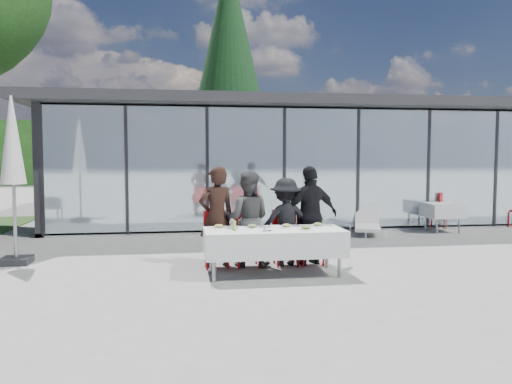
# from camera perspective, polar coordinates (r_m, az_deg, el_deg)

# --- Properties ---
(ground) EXTENTS (90.00, 90.00, 0.00)m
(ground) POSITION_cam_1_polar(r_m,az_deg,el_deg) (8.71, 1.96, -8.71)
(ground) COLOR gray
(ground) RESTS_ON ground
(pavilion) EXTENTS (14.80, 8.80, 3.44)m
(pavilion) POSITION_cam_1_polar(r_m,az_deg,el_deg) (16.90, 3.63, 4.77)
(pavilion) COLOR gray
(pavilion) RESTS_ON ground
(treeline) EXTENTS (62.50, 2.00, 4.40)m
(treeline) POSITION_cam_1_polar(r_m,az_deg,el_deg) (36.36, -9.27, 4.39)
(treeline) COLOR #173B13
(treeline) RESTS_ON ground
(dining_table) EXTENTS (2.26, 0.96, 0.75)m
(dining_table) POSITION_cam_1_polar(r_m,az_deg,el_deg) (8.17, 2.06, -5.72)
(dining_table) COLOR silver
(dining_table) RESTS_ON ground
(diner_a) EXTENTS (0.80, 0.80, 1.76)m
(diner_a) POSITION_cam_1_polar(r_m,az_deg,el_deg) (8.69, -4.53, -2.87)
(diner_a) COLOR black
(diner_a) RESTS_ON ground
(diner_chair_a) EXTENTS (0.44, 0.44, 0.97)m
(diner_chair_a) POSITION_cam_1_polar(r_m,az_deg,el_deg) (8.79, -4.55, -5.04)
(diner_chair_a) COLOR #B40C0E
(diner_chair_a) RESTS_ON ground
(diner_b) EXTENTS (0.98, 0.98, 1.67)m
(diner_b) POSITION_cam_1_polar(r_m,az_deg,el_deg) (8.75, -1.00, -3.10)
(diner_b) COLOR #484848
(diner_b) RESTS_ON ground
(diner_chair_b) EXTENTS (0.44, 0.44, 0.97)m
(diner_chair_b) POSITION_cam_1_polar(r_m,az_deg,el_deg) (8.85, -1.04, -4.97)
(diner_chair_b) COLOR #B40C0E
(diner_chair_b) RESTS_ON ground
(diner_c) EXTENTS (1.03, 1.03, 1.55)m
(diner_c) POSITION_cam_1_polar(r_m,az_deg,el_deg) (8.87, 3.43, -3.41)
(diner_c) COLOR black
(diner_c) RESTS_ON ground
(diner_chair_c) EXTENTS (0.44, 0.44, 0.97)m
(diner_chair_c) POSITION_cam_1_polar(r_m,az_deg,el_deg) (8.96, 3.35, -4.86)
(diner_chair_c) COLOR #B40C0E
(diner_chair_c) RESTS_ON ground
(diner_d) EXTENTS (1.23, 1.23, 1.76)m
(diner_d) POSITION_cam_1_polar(r_m,az_deg,el_deg) (8.97, 6.28, -2.66)
(diner_d) COLOR black
(diner_d) RESTS_ON ground
(diner_chair_d) EXTENTS (0.44, 0.44, 0.97)m
(diner_chair_d) POSITION_cam_1_polar(r_m,az_deg,el_deg) (9.06, 6.17, -4.77)
(diner_chair_d) COLOR #B40C0E
(diner_chair_d) RESTS_ON ground
(plate_a) EXTENTS (0.23, 0.23, 0.07)m
(plate_a) POSITION_cam_1_polar(r_m,az_deg,el_deg) (8.23, -4.27, -3.97)
(plate_a) COLOR white
(plate_a) RESTS_ON dining_table
(plate_b) EXTENTS (0.23, 0.23, 0.07)m
(plate_b) POSITION_cam_1_polar(r_m,az_deg,el_deg) (8.22, -0.43, -3.97)
(plate_b) COLOR white
(plate_b) RESTS_ON dining_table
(plate_c) EXTENTS (0.23, 0.23, 0.07)m
(plate_c) POSITION_cam_1_polar(r_m,az_deg,el_deg) (8.29, 3.49, -3.91)
(plate_c) COLOR white
(plate_c) RESTS_ON dining_table
(plate_d) EXTENTS (0.23, 0.23, 0.07)m
(plate_d) POSITION_cam_1_polar(r_m,az_deg,el_deg) (8.48, 7.07, -3.75)
(plate_d) COLOR white
(plate_d) RESTS_ON dining_table
(plate_extra) EXTENTS (0.23, 0.23, 0.07)m
(plate_extra) POSITION_cam_1_polar(r_m,az_deg,el_deg) (8.07, 5.73, -4.13)
(plate_extra) COLOR white
(plate_extra) RESTS_ON dining_table
(juice_bottle) EXTENTS (0.06, 0.06, 0.16)m
(juice_bottle) POSITION_cam_1_polar(r_m,az_deg,el_deg) (7.96, -2.53, -3.85)
(juice_bottle) COLOR #89AF49
(juice_bottle) RESTS_ON dining_table
(drinking_glasses) EXTENTS (0.07, 0.07, 0.10)m
(drinking_glasses) POSITION_cam_1_polar(r_m,az_deg,el_deg) (7.83, 1.09, -4.20)
(drinking_glasses) COLOR silver
(drinking_glasses) RESTS_ON dining_table
(folded_eyeglasses) EXTENTS (0.14, 0.03, 0.01)m
(folded_eyeglasses) POSITION_cam_1_polar(r_m,az_deg,el_deg) (7.89, 1.27, -4.45)
(folded_eyeglasses) COLOR black
(folded_eyeglasses) RESTS_ON dining_table
(spare_table_right) EXTENTS (0.86, 0.86, 0.74)m
(spare_table_right) POSITION_cam_1_polar(r_m,az_deg,el_deg) (13.66, 20.51, -1.98)
(spare_table_right) COLOR silver
(spare_table_right) RESTS_ON ground
(spare_chair_a) EXTENTS (0.60, 0.60, 0.97)m
(spare_chair_a) POSITION_cam_1_polar(r_m,az_deg,el_deg) (15.53, 26.80, -1.53)
(spare_chair_a) COLOR #B40C0E
(spare_chair_a) RESTS_ON ground
(spare_chair_b) EXTENTS (0.62, 0.62, 0.97)m
(spare_chair_b) POSITION_cam_1_polar(r_m,az_deg,el_deg) (14.29, 20.09, -1.78)
(spare_chair_b) COLOR #B40C0E
(spare_chair_b) RESTS_ON ground
(market_umbrella) EXTENTS (0.50, 0.50, 3.00)m
(market_umbrella) POSITION_cam_1_polar(r_m,az_deg,el_deg) (9.86, -26.07, 4.11)
(market_umbrella) COLOR black
(market_umbrella) RESTS_ON ground
(lounger) EXTENTS (1.01, 1.46, 0.72)m
(lounger) POSITION_cam_1_polar(r_m,az_deg,el_deg) (12.88, 12.59, -3.49)
(lounger) COLOR white
(lounger) RESTS_ON ground
(conifer_tree) EXTENTS (4.00, 4.00, 10.50)m
(conifer_tree) POSITION_cam_1_polar(r_m,az_deg,el_deg) (21.84, -3.09, 14.74)
(conifer_tree) COLOR #382316
(conifer_tree) RESTS_ON ground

